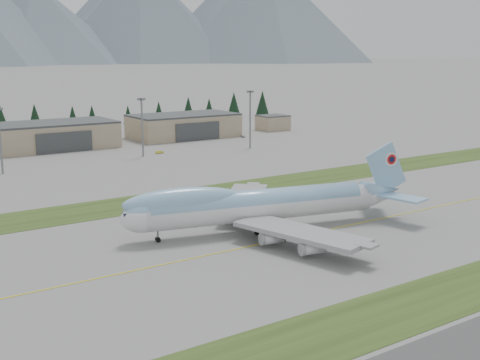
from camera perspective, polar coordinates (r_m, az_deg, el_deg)
ground at (r=134.58m, az=8.32°, el=-4.70°), size 7000.00×7000.00×0.00m
grass_strip_near at (r=110.90m, az=21.67°, el=-9.12°), size 400.00×14.00×0.08m
grass_strip_far at (r=169.51m, az=-1.86°, el=-1.11°), size 400.00×18.00×0.08m
taxiway_line_main at (r=134.58m, az=8.32°, el=-4.70°), size 400.00×0.40×0.02m
boeing_747_freighter at (r=131.02m, az=1.79°, el=-2.33°), size 68.99×57.88×18.11m
hangar_center at (r=257.78m, az=-17.20°, el=4.08°), size 48.00×26.60×10.80m
hangar_right at (r=280.47m, az=-5.36°, el=5.16°), size 48.00×26.60×10.80m
control_shed at (r=305.81m, az=3.13°, el=5.45°), size 14.00×12.00×7.60m
floodlight_masts at (r=214.22m, az=-17.64°, el=5.34°), size 153.50×9.57×23.95m
service_vehicle_b at (r=236.07m, az=-7.62°, el=2.51°), size 3.75×1.97×1.18m
service_vehicle_c at (r=279.59m, az=0.28°, el=4.08°), size 2.38×3.83×1.04m
conifer_belt at (r=324.14m, az=-16.27°, el=5.90°), size 270.66×14.94×15.37m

